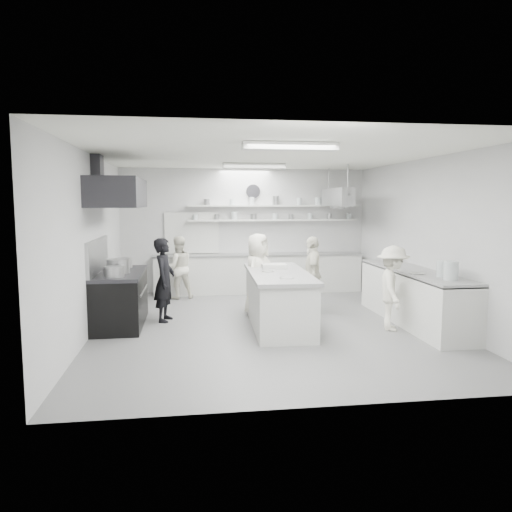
{
  "coord_description": "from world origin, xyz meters",
  "views": [
    {
      "loc": [
        -1.38,
        -8.33,
        2.19
      ],
      "look_at": [
        -0.13,
        0.6,
        1.18
      ],
      "focal_mm": 33.92,
      "sensor_mm": 36.0,
      "label": 1
    }
  ],
  "objects": [
    {
      "name": "stove_pot",
      "position": [
        -2.6,
        0.24,
        1.06
      ],
      "size": [
        0.39,
        0.39,
        0.3
      ],
      "primitive_type": "cylinder",
      "color": "#9C9D9E",
      "rests_on": "stove"
    },
    {
      "name": "cook_back",
      "position": [
        -1.62,
        2.69,
        0.71
      ],
      "size": [
        0.8,
        0.69,
        1.42
      ],
      "primitive_type": "imported",
      "rotation": [
        0.0,
        0.0,
        -2.89
      ],
      "color": "white",
      "rests_on": "floor"
    },
    {
      "name": "ceiling",
      "position": [
        0.0,
        0.0,
        3.01
      ],
      "size": [
        6.0,
        7.0,
        0.02
      ],
      "primitive_type": "cube",
      "color": "white",
      "rests_on": "wall_back"
    },
    {
      "name": "wall_clock",
      "position": [
        0.2,
        3.46,
        2.45
      ],
      "size": [
        0.32,
        0.05,
        0.32
      ],
      "primitive_type": "cylinder",
      "rotation": [
        1.57,
        0.0,
        0.0
      ],
      "color": "white",
      "rests_on": "wall_back"
    },
    {
      "name": "wall_left",
      "position": [
        -3.0,
        0.0,
        1.5
      ],
      "size": [
        0.04,
        7.0,
        3.0
      ],
      "primitive_type": "cube",
      "color": "silver",
      "rests_on": "floor"
    },
    {
      "name": "wall_front",
      "position": [
        0.0,
        -3.5,
        1.5
      ],
      "size": [
        6.0,
        0.04,
        3.0
      ],
      "primitive_type": "cube",
      "color": "silver",
      "rests_on": "floor"
    },
    {
      "name": "floor",
      "position": [
        0.0,
        0.0,
        -0.01
      ],
      "size": [
        6.0,
        7.0,
        0.02
      ],
      "primitive_type": "cube",
      "color": "gray",
      "rests_on": "ground"
    },
    {
      "name": "cook_stove",
      "position": [
        -1.83,
        0.59,
        0.77
      ],
      "size": [
        0.48,
        0.63,
        1.54
      ],
      "primitive_type": "imported",
      "rotation": [
        0.0,
        0.0,
        1.36
      ],
      "color": "black",
      "rests_on": "floor"
    },
    {
      "name": "shelf_upper",
      "position": [
        0.7,
        3.37,
        2.1
      ],
      "size": [
        4.2,
        0.26,
        0.04
      ],
      "primitive_type": "cube",
      "color": "silver",
      "rests_on": "wall_back"
    },
    {
      "name": "exhaust_hood",
      "position": [
        -2.6,
        0.4,
        2.35
      ],
      "size": [
        0.85,
        2.0,
        0.5
      ],
      "primitive_type": "cube",
      "color": "#29292E",
      "rests_on": "wall_left"
    },
    {
      "name": "wall_back",
      "position": [
        0.0,
        3.5,
        1.5
      ],
      "size": [
        6.0,
        0.04,
        3.0
      ],
      "primitive_type": "cube",
      "color": "silver",
      "rests_on": "floor"
    },
    {
      "name": "pot_rack",
      "position": [
        2.0,
        2.4,
        2.3
      ],
      "size": [
        0.3,
        1.6,
        0.4
      ],
      "primitive_type": "cube",
      "color": "#9C9D9E",
      "rests_on": "ceiling"
    },
    {
      "name": "prep_island",
      "position": [
        0.18,
        -0.05,
        0.46
      ],
      "size": [
        1.02,
        2.53,
        0.92
      ],
      "primitive_type": "cube",
      "rotation": [
        0.0,
        0.0,
        -0.04
      ],
      "color": "silver",
      "rests_on": "floor"
    },
    {
      "name": "bowl_island_b",
      "position": [
        -0.01,
        -0.02,
        0.96
      ],
      "size": [
        0.22,
        0.22,
        0.07
      ],
      "primitive_type": "imported",
      "rotation": [
        0.0,
        0.0,
        -0.02
      ],
      "color": "silver",
      "rests_on": "prep_island"
    },
    {
      "name": "bowl_right",
      "position": [
        2.46,
        -0.68,
        0.97
      ],
      "size": [
        0.25,
        0.25,
        0.06
      ],
      "primitive_type": "imported",
      "rotation": [
        0.0,
        0.0,
        0.07
      ],
      "color": "silver",
      "rests_on": "right_counter"
    },
    {
      "name": "light_fixture_front",
      "position": [
        0.0,
        -1.8,
        2.94
      ],
      "size": [
        1.3,
        0.25,
        0.1
      ],
      "primitive_type": "cube",
      "color": "silver",
      "rests_on": "ceiling"
    },
    {
      "name": "shelf_lower",
      "position": [
        0.7,
        3.37,
        1.75
      ],
      "size": [
        4.2,
        0.26,
        0.04
      ],
      "primitive_type": "cube",
      "color": "silver",
      "rests_on": "wall_back"
    },
    {
      "name": "right_counter",
      "position": [
        2.65,
        -0.2,
        0.47
      ],
      "size": [
        0.74,
        3.3,
        0.94
      ],
      "primitive_type": "cube",
      "color": "silver",
      "rests_on": "floor"
    },
    {
      "name": "cook_right",
      "position": [
        2.07,
        -0.59,
        0.73
      ],
      "size": [
        0.8,
        1.06,
        1.46
      ],
      "primitive_type": "imported",
      "rotation": [
        0.0,
        0.0,
        1.27
      ],
      "color": "white",
      "rests_on": "floor"
    },
    {
      "name": "cook_island_left",
      "position": [
        -0.06,
        0.85,
        0.79
      ],
      "size": [
        0.85,
        0.93,
        1.59
      ],
      "primitive_type": "imported",
      "rotation": [
        0.0,
        0.0,
        1.0
      ],
      "color": "white",
      "rests_on": "floor"
    },
    {
      "name": "stove",
      "position": [
        -2.6,
        0.4,
        0.45
      ],
      "size": [
        0.8,
        1.8,
        0.9
      ],
      "primitive_type": "cube",
      "color": "black",
      "rests_on": "floor"
    },
    {
      "name": "bowl_island_a",
      "position": [
        0.18,
        -0.76,
        0.95
      ],
      "size": [
        0.31,
        0.31,
        0.06
      ],
      "primitive_type": "imported",
      "rotation": [
        0.0,
        0.0,
        -0.41
      ],
      "color": "#9C9D9E",
      "rests_on": "prep_island"
    },
    {
      "name": "pass_through_window",
      "position": [
        -1.3,
        3.48,
        1.45
      ],
      "size": [
        1.3,
        0.04,
        1.0
      ],
      "primitive_type": "cube",
      "color": "black",
      "rests_on": "wall_back"
    },
    {
      "name": "light_fixture_rear",
      "position": [
        0.0,
        1.8,
        2.94
      ],
      "size": [
        1.3,
        0.25,
        0.1
      ],
      "primitive_type": "cube",
      "color": "silver",
      "rests_on": "ceiling"
    },
    {
      "name": "cook_island_right",
      "position": [
        1.07,
        1.0,
        0.76
      ],
      "size": [
        0.56,
        0.95,
        1.51
      ],
      "primitive_type": "imported",
      "rotation": [
        0.0,
        0.0,
        -1.8
      ],
      "color": "white",
      "rests_on": "floor"
    },
    {
      "name": "wall_right",
      "position": [
        3.0,
        0.0,
        1.5
      ],
      "size": [
        0.04,
        7.0,
        3.0
      ],
      "primitive_type": "cube",
      "color": "silver",
      "rests_on": "floor"
    },
    {
      "name": "back_counter",
      "position": [
        0.3,
        3.2,
        0.46
      ],
      "size": [
        5.0,
        0.6,
        0.92
      ],
      "primitive_type": "cube",
      "color": "silver",
      "rests_on": "floor"
    }
  ]
}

